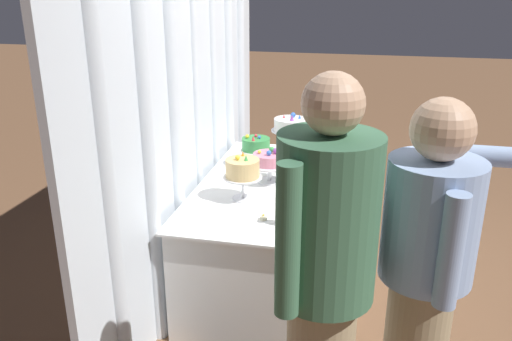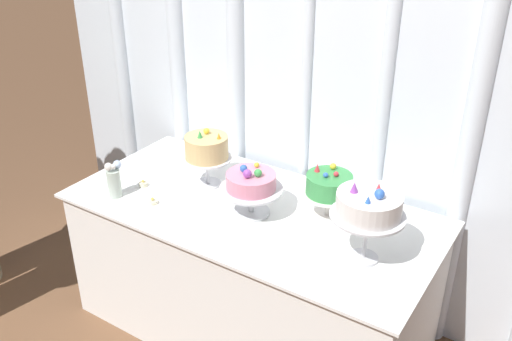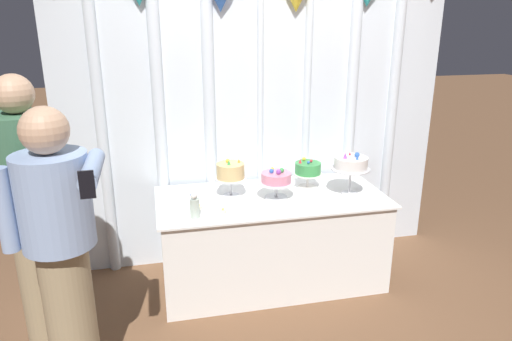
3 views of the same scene
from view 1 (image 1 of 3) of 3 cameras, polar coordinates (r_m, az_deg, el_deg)
name	(u,v)px [view 1 (image 1 of 3)]	position (r m, az deg, el deg)	size (l,w,h in m)	color
ground_plane	(276,277)	(3.90, 2.20, -11.48)	(24.00, 24.00, 0.00)	brown
draped_curtain	(192,83)	(3.52, -7.01, 9.45)	(3.23, 0.19, 2.65)	silver
cake_table	(263,230)	(3.74, 0.76, -6.54)	(1.76, 0.84, 0.73)	white
cake_display_leftmost	(242,170)	(3.25, -1.48, 0.05)	(0.25, 0.25, 0.30)	silver
cake_display_midleft	(270,161)	(3.55, 1.50, 1.03)	(0.29, 0.29, 0.24)	silver
cake_display_midright	(256,146)	(3.87, -0.01, 2.70)	(0.23, 0.23, 0.25)	silver
cake_display_rightmost	(291,126)	(4.06, 3.79, 4.87)	(0.30, 0.30, 0.35)	silver
flower_vase	(287,211)	(2.95, 3.38, -4.48)	(0.07, 0.10, 0.18)	#B2C1B2
tealight_far_left	(263,218)	(3.05, 0.81, -5.17)	(0.04, 0.04, 0.04)	beige
tealight_near_left	(285,209)	(3.17, 3.23, -4.18)	(0.05, 0.05, 0.03)	beige
guest_man_dark_suit	(323,287)	(2.02, 7.37, -12.53)	(0.50, 0.50, 1.77)	#9E8966
guest_girl_blue_dress	(424,283)	(2.24, 17.84, -11.61)	(0.52, 0.60, 1.66)	#9E8966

